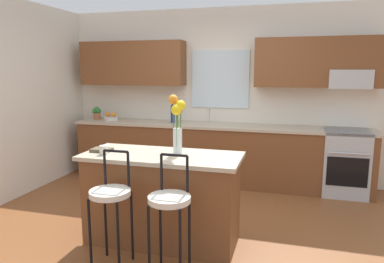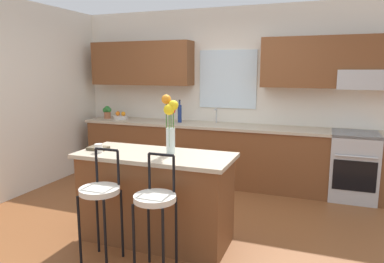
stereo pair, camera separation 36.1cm
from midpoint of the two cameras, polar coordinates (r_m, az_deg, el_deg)
ground_plane at (r=4.12m, az=-3.89°, el=-15.20°), size 14.00×14.00×0.00m
wall_left at (r=5.41m, az=-29.46°, el=4.43°), size 0.12×4.60×2.70m
back_wall_assembly at (r=5.64m, az=3.07°, el=7.49°), size 5.60×0.50×2.70m
counter_run at (r=5.51m, az=1.95°, el=-3.54°), size 4.56×0.64×0.92m
sink_faucet at (r=5.58m, az=0.97°, el=2.84°), size 0.02×0.13×0.23m
oven_range at (r=5.38m, az=21.62°, el=-4.65°), size 0.60×0.64×0.92m
kitchen_island at (r=3.68m, az=-7.68°, el=-10.60°), size 1.58×0.68×0.92m
bar_stool_near at (r=3.28m, az=-16.14°, el=-10.31°), size 0.36×0.36×1.04m
bar_stool_middle at (r=3.04m, az=-7.09°, el=-11.63°), size 0.36×0.36×1.04m
flower_vase at (r=3.47m, az=-5.37°, el=1.99°), size 0.18×0.17×0.59m
mug_ceramic at (r=3.65m, az=-16.86°, el=-2.89°), size 0.08×0.08×0.09m
cookbook at (r=3.79m, az=-17.04°, el=-2.88°), size 0.20×0.15×0.03m
fruit_bowl_oranges at (r=6.09m, az=-14.59°, el=2.19°), size 0.24×0.24×0.13m
bottle_olive_oil at (r=5.61m, az=-4.98°, el=2.93°), size 0.06×0.06×0.36m
potted_plant_small at (r=6.22m, az=-16.73°, el=2.95°), size 0.17×0.11×0.22m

